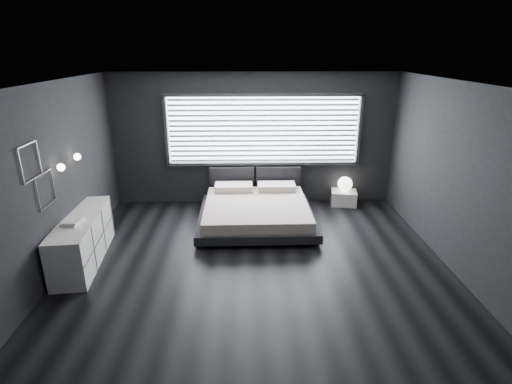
{
  "coord_description": "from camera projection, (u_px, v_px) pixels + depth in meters",
  "views": [
    {
      "loc": [
        -0.16,
        -5.63,
        3.24
      ],
      "look_at": [
        0.0,
        0.85,
        0.9
      ],
      "focal_mm": 28.0,
      "sensor_mm": 36.0,
      "label": 1
    }
  ],
  "objects": [
    {
      "name": "room",
      "position": [
        257.0,
        180.0,
        5.93
      ],
      "size": [
        6.04,
        6.0,
        2.8
      ],
      "color": "black",
      "rests_on": "ground"
    },
    {
      "name": "window",
      "position": [
        263.0,
        130.0,
        8.39
      ],
      "size": [
        4.14,
        0.09,
        1.52
      ],
      "color": "white",
      "rests_on": "ground"
    },
    {
      "name": "headboard",
      "position": [
        255.0,
        178.0,
        8.69
      ],
      "size": [
        1.96,
        0.16,
        0.52
      ],
      "color": "black",
      "rests_on": "ground"
    },
    {
      "name": "sconce_near",
      "position": [
        61.0,
        167.0,
        5.84
      ],
      "size": [
        0.18,
        0.11,
        0.11
      ],
      "color": "silver",
      "rests_on": "ground"
    },
    {
      "name": "sconce_far",
      "position": [
        77.0,
        157.0,
        6.4
      ],
      "size": [
        0.18,
        0.11,
        0.11
      ],
      "color": "silver",
      "rests_on": "ground"
    },
    {
      "name": "wall_art_upper",
      "position": [
        30.0,
        162.0,
        5.19
      ],
      "size": [
        0.01,
        0.48,
        0.48
      ],
      "color": "#47474C",
      "rests_on": "ground"
    },
    {
      "name": "wall_art_lower",
      "position": [
        46.0,
        189.0,
        5.58
      ],
      "size": [
        0.01,
        0.48,
        0.48
      ],
      "color": "#47474C",
      "rests_on": "ground"
    },
    {
      "name": "bed",
      "position": [
        256.0,
        211.0,
        7.75
      ],
      "size": [
        2.22,
        2.12,
        0.57
      ],
      "color": "black",
      "rests_on": "ground"
    },
    {
      "name": "nightstand",
      "position": [
        344.0,
        198.0,
        8.75
      ],
      "size": [
        0.6,
        0.53,
        0.31
      ],
      "primitive_type": "cube",
      "rotation": [
        0.0,
        0.0,
        -0.16
      ],
      "color": "white",
      "rests_on": "ground"
    },
    {
      "name": "orb_lamp",
      "position": [
        345.0,
        184.0,
        8.65
      ],
      "size": [
        0.31,
        0.31,
        0.31
      ],
      "primitive_type": "sphere",
      "color": "white",
      "rests_on": "nightstand"
    },
    {
      "name": "dresser",
      "position": [
        83.0,
        239.0,
        6.35
      ],
      "size": [
        0.72,
        1.93,
        0.76
      ],
      "color": "white",
      "rests_on": "ground"
    },
    {
      "name": "book_stack",
      "position": [
        73.0,
        222.0,
        6.0
      ],
      "size": [
        0.3,
        0.36,
        0.07
      ],
      "color": "white",
      "rests_on": "dresser"
    }
  ]
}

